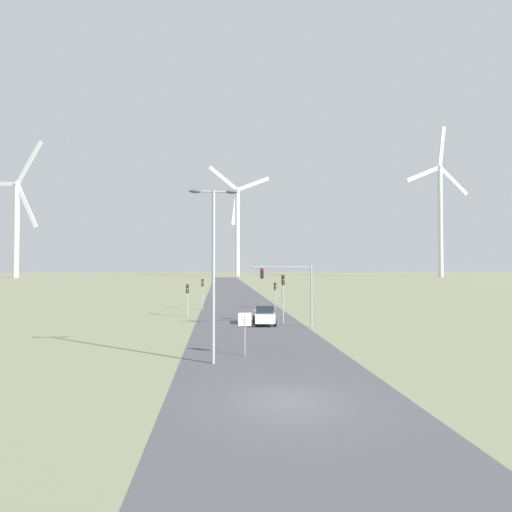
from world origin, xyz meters
The scene contains 13 objects.
ground_plane centered at (0.00, 0.00, 0.00)m, with size 600.00×600.00×0.00m, color #757A5B.
road_surface centered at (0.00, 48.00, 0.00)m, with size 10.00×240.00×0.01m.
streetlamp centered at (-3.11, 6.50, 6.10)m, with size 2.75×0.32×9.76m.
stop_sign_near centered at (-1.23, 8.25, 1.83)m, with size 0.81×0.07×2.61m.
traffic_light_post_near_left centered at (-6.16, 26.96, 2.55)m, with size 0.28×0.34×3.47m.
traffic_light_post_near_right centered at (3.26, 21.41, 3.33)m, with size 0.28×0.34×4.57m.
traffic_light_post_mid_left centered at (-4.86, 34.19, 2.78)m, with size 0.28×0.33×3.79m.
traffic_light_post_mid_right centered at (4.22, 33.77, 2.45)m, with size 0.28×0.33×3.33m.
traffic_light_mast_overhead centered at (3.47, 18.83, 4.06)m, with size 5.27×0.35×5.58m.
car_approaching centered at (1.41, 20.90, 0.91)m, with size 2.08×4.21×1.83m.
wind_turbine_far_left centered at (-93.06, 170.81, 26.68)m, with size 33.68×10.66×61.04m.
wind_turbine_left centered at (6.53, 189.87, 27.48)m, with size 31.84×5.60×56.39m.
wind_turbine_center centered at (102.08, 164.41, 31.86)m, with size 34.43×7.59×72.29m.
Camera 1 is at (-2.79, -16.06, 5.49)m, focal length 28.00 mm.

